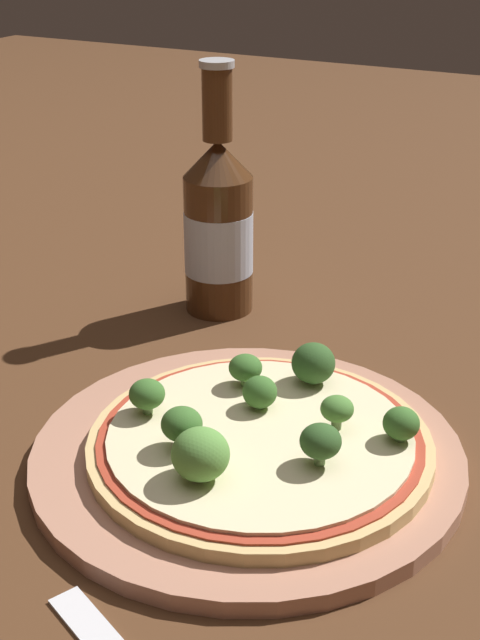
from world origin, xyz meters
The scene contains 13 objects.
ground_plane centered at (0.00, 0.00, 0.00)m, with size 3.00×3.00×0.00m, color #4C2D19.
plate centered at (0.00, 0.00, 0.01)m, with size 0.29×0.29×0.01m.
pizza centered at (0.00, -0.01, 0.02)m, with size 0.23×0.23×0.01m.
broccoli_floret_0 centered at (-0.04, 0.03, 0.04)m, with size 0.03×0.03×0.03m.
broccoli_floret_1 centered at (-0.01, 0.07, 0.04)m, with size 0.02×0.02×0.03m.
broccoli_floret_2 centered at (0.05, 0.03, 0.04)m, with size 0.02×0.02×0.02m.
broccoli_floret_3 centered at (0.03, 0.01, 0.04)m, with size 0.02×0.02×0.02m.
broccoli_floret_4 centered at (-0.06, 0.00, 0.04)m, with size 0.04×0.04×0.03m.
broccoli_floret_5 centered at (-0.01, -0.06, 0.04)m, with size 0.03×0.03×0.03m.
broccoli_floret_6 centered at (0.08, -0.01, 0.04)m, with size 0.03×0.03×0.03m.
broccoli_floret_7 centered at (0.03, -0.05, 0.04)m, with size 0.02×0.02×0.02m.
broccoli_floret_8 centered at (0.04, -0.09, 0.04)m, with size 0.02×0.02×0.02m.
beer_bottle centered at (0.21, 0.14, 0.08)m, with size 0.06×0.06×0.23m.
Camera 1 is at (-0.45, -0.23, 0.35)m, focal length 50.00 mm.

